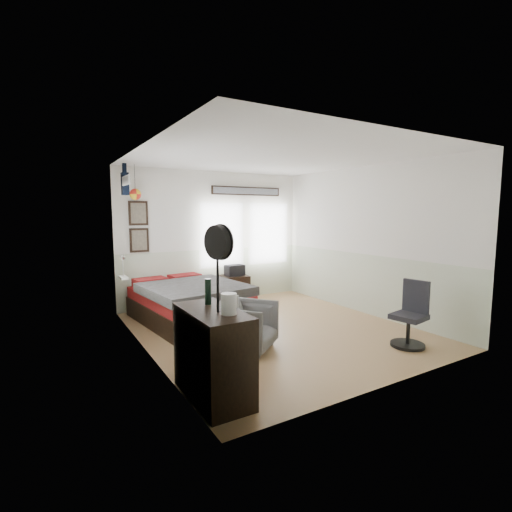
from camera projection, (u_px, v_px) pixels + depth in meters
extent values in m
cube|color=tan|center=(274.00, 330.00, 5.94)|extent=(4.00, 4.50, 0.01)
cube|color=white|center=(215.00, 237.00, 7.70)|extent=(4.00, 0.02, 2.70)
cube|color=white|center=(394.00, 262.00, 3.86)|extent=(4.00, 0.02, 2.70)
cube|color=white|center=(145.00, 252.00, 4.76)|extent=(0.02, 4.50, 2.70)
cube|color=white|center=(365.00, 241.00, 6.80)|extent=(0.02, 4.50, 2.70)
cube|color=white|center=(275.00, 157.00, 5.62)|extent=(4.00, 4.50, 0.02)
cube|color=beige|center=(215.00, 275.00, 7.79)|extent=(4.00, 0.01, 1.10)
cube|color=beige|center=(148.00, 313.00, 4.86)|extent=(0.01, 4.50, 1.10)
cube|color=beige|center=(364.00, 283.00, 6.89)|extent=(0.01, 4.50, 1.10)
cube|color=silver|center=(138.00, 242.00, 5.24)|extent=(0.03, 2.20, 1.35)
cube|color=silver|center=(222.00, 235.00, 7.74)|extent=(0.95, 0.03, 1.30)
cube|color=silver|center=(268.00, 233.00, 8.32)|extent=(0.95, 0.03, 1.30)
cube|color=black|center=(139.00, 240.00, 6.88)|extent=(0.35, 0.03, 0.45)
cube|color=black|center=(138.00, 213.00, 6.83)|extent=(0.35, 0.03, 0.45)
cube|color=#7F7259|center=(139.00, 240.00, 6.87)|extent=(0.27, 0.01, 0.37)
cube|color=#7F7259|center=(138.00, 213.00, 6.81)|extent=(0.27, 0.01, 0.37)
cube|color=black|center=(247.00, 191.00, 7.94)|extent=(1.65, 0.03, 0.18)
cube|color=gray|center=(247.00, 191.00, 7.93)|extent=(1.58, 0.01, 0.13)
cube|color=white|center=(126.00, 180.00, 5.65)|extent=(0.02, 0.48, 0.14)
sphere|color=red|center=(135.00, 194.00, 6.51)|extent=(0.20, 0.20, 0.20)
cube|color=black|center=(189.00, 311.00, 6.38)|extent=(1.69, 2.24, 0.33)
cube|color=#9E2417|center=(189.00, 297.00, 6.35)|extent=(1.65, 2.20, 0.19)
cube|color=#515151|center=(193.00, 289.00, 6.13)|extent=(1.69, 1.70, 0.15)
cube|color=#9E2417|center=(155.00, 281.00, 6.87)|extent=(0.61, 0.42, 0.15)
cube|color=#9E2417|center=(190.00, 278.00, 7.22)|extent=(0.61, 0.42, 0.15)
cube|color=black|center=(213.00, 354.00, 3.72)|extent=(0.48, 1.00, 0.90)
imported|color=#535353|center=(247.00, 326.00, 5.04)|extent=(0.99, 1.00, 0.65)
cube|color=black|center=(235.00, 289.00, 7.75)|extent=(0.63, 0.55, 0.56)
cylinder|color=black|center=(407.00, 345.00, 5.18)|extent=(0.46, 0.46, 0.04)
cylinder|color=black|center=(408.00, 331.00, 5.15)|extent=(0.05, 0.05, 0.35)
cube|color=black|center=(409.00, 317.00, 5.13)|extent=(0.47, 0.47, 0.07)
cube|color=black|center=(416.00, 296.00, 5.21)|extent=(0.11, 0.38, 0.46)
cylinder|color=silver|center=(229.00, 304.00, 3.51)|extent=(0.15, 0.15, 0.20)
cube|color=silver|center=(237.00, 302.00, 3.55)|extent=(0.02, 0.02, 0.12)
cylinder|color=black|center=(208.00, 292.00, 3.88)|extent=(0.07, 0.07, 0.27)
cylinder|color=black|center=(218.00, 279.00, 3.56)|extent=(0.03, 0.03, 0.66)
cylinder|color=black|center=(217.00, 242.00, 3.51)|extent=(0.15, 0.33, 0.33)
cylinder|color=black|center=(221.00, 242.00, 3.54)|extent=(0.11, 0.34, 0.35)
cube|color=black|center=(235.00, 270.00, 7.71)|extent=(0.39, 0.26, 0.22)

